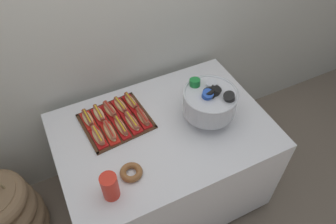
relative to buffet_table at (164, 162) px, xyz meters
name	(u,v)px	position (x,y,z in m)	size (l,w,h in m)	color
ground_plane	(164,191)	(0.00, 0.00, -0.41)	(10.00, 10.00, 0.00)	#7A6B5B
back_wall	(122,10)	(0.00, 0.57, 0.89)	(6.00, 0.10, 2.60)	beige
buffet_table	(164,162)	(0.00, 0.00, 0.00)	(1.33, 0.92, 0.78)	silver
floor_vase	(5,215)	(-1.10, 0.18, -0.14)	(0.49, 0.49, 1.12)	#896B4C
serving_tray	(116,121)	(-0.25, 0.19, 0.37)	(0.44, 0.40, 0.01)	#472B19
hot_dog_0	(98,137)	(-0.39, 0.09, 0.41)	(0.08, 0.17, 0.06)	red
hot_dog_1	(110,132)	(-0.31, 0.10, 0.40)	(0.07, 0.18, 0.06)	red
hot_dog_2	(121,127)	(-0.24, 0.10, 0.41)	(0.07, 0.18, 0.06)	red
hot_dog_3	(132,122)	(-0.16, 0.11, 0.40)	(0.08, 0.18, 0.06)	red
hot_dog_4	(143,118)	(-0.09, 0.12, 0.40)	(0.06, 0.17, 0.06)	red
hot_dog_5	(88,119)	(-0.40, 0.25, 0.40)	(0.08, 0.16, 0.06)	red
hot_dog_6	(99,114)	(-0.33, 0.26, 0.41)	(0.08, 0.16, 0.06)	red
hot_dog_7	(110,110)	(-0.25, 0.27, 0.40)	(0.09, 0.16, 0.06)	#B21414
hot_dog_8	(121,106)	(-0.18, 0.28, 0.40)	(0.09, 0.17, 0.06)	red
hot_dog_9	(131,102)	(-0.10, 0.28, 0.40)	(0.07, 0.17, 0.06)	#B21414
punch_bowl	(210,101)	(0.29, -0.04, 0.53)	(0.33, 0.33, 0.27)	silver
cup_stack	(110,187)	(-0.44, -0.28, 0.45)	(0.09, 0.09, 0.17)	red
donut	(131,172)	(-0.30, -0.21, 0.39)	(0.13, 0.13, 0.04)	brown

